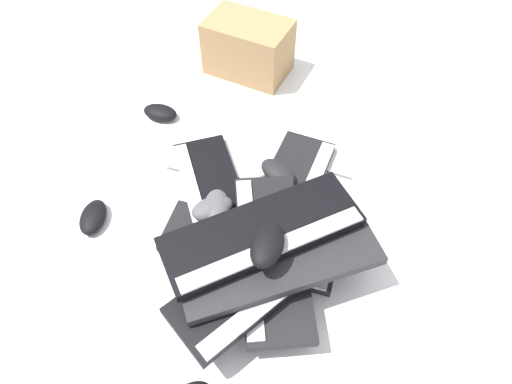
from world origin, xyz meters
The scene contains 17 objects.
ground_plane centered at (0.00, 0.00, 0.00)m, with size 3.20×3.20×0.00m, color white.
keyboard_0 centered at (0.13, -0.06, 0.01)m, with size 0.21×0.46×0.03m.
keyboard_1 centered at (-0.04, 0.02, 0.01)m, with size 0.46×0.25×0.03m.
keyboard_2 centered at (0.00, -0.17, 0.01)m, with size 0.46×0.32×0.03m.
keyboard_3 centered at (0.17, -0.02, 0.04)m, with size 0.40×0.43×0.03m.
keyboard_4 centered at (0.18, 0.00, 0.07)m, with size 0.46×0.24×0.03m.
keyboard_5 centered at (0.25, -0.01, 0.10)m, with size 0.43×0.41×0.03m.
keyboard_6 centered at (0.23, 0.02, 0.13)m, with size 0.33×0.46×0.03m.
keyboard_7 centered at (0.18, -0.02, 0.16)m, with size 0.36×0.45×0.03m.
mouse_0 centered at (-0.31, -0.41, 0.02)m, with size 0.11×0.07×0.04m, color black.
mouse_1 centered at (-0.09, -0.01, 0.05)m, with size 0.11×0.07×0.04m, color black.
mouse_2 centered at (0.05, -0.16, 0.05)m, with size 0.11×0.07×0.04m, color #4C4C51.
mouse_4 centered at (0.06, -0.17, 0.05)m, with size 0.11×0.07×0.04m, color #4C4C51.
mouse_5 centered at (0.24, -0.01, 0.20)m, with size 0.11×0.07×0.04m, color black.
mouse_6 centered at (0.11, -0.48, 0.02)m, with size 0.11×0.07×0.04m, color black.
cable_0 centered at (-0.12, -0.07, 0.00)m, with size 0.09×0.53×0.01m.
cardboard_box centered at (-0.58, -0.16, 0.09)m, with size 0.27×0.17×0.18m, color #9E774C.
Camera 1 is at (0.71, 0.03, 1.00)m, focal length 32.00 mm.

